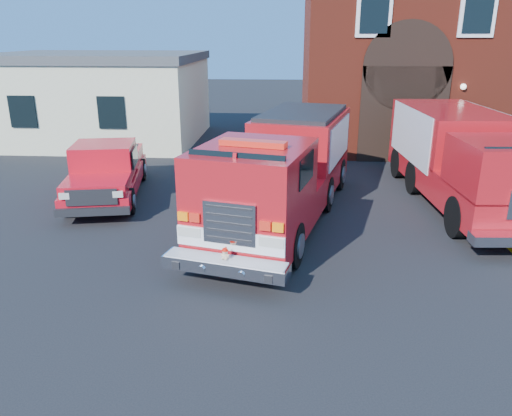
# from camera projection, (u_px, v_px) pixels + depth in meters

# --- Properties ---
(ground) EXTENTS (100.00, 100.00, 0.00)m
(ground) POSITION_uv_depth(u_px,v_px,m) (259.00, 239.00, 13.48)
(ground) COLOR black
(ground) RESTS_ON ground
(parking_stripe_near) EXTENTS (0.12, 3.00, 0.01)m
(parking_stripe_near) POSITION_uv_depth(u_px,v_px,m) (492.00, 231.00, 14.01)
(parking_stripe_near) COLOR yellow
(parking_stripe_near) RESTS_ON ground
(parking_stripe_mid) EXTENTS (0.12, 3.00, 0.01)m
(parking_stripe_mid) POSITION_uv_depth(u_px,v_px,m) (458.00, 198.00, 16.83)
(parking_stripe_mid) COLOR yellow
(parking_stripe_mid) RESTS_ON ground
(parking_stripe_far) EXTENTS (0.12, 3.00, 0.01)m
(parking_stripe_far) POSITION_uv_depth(u_px,v_px,m) (434.00, 174.00, 19.66)
(parking_stripe_far) COLOR yellow
(parking_stripe_far) RESTS_ON ground
(fire_station) EXTENTS (15.20, 10.20, 8.45)m
(fire_station) POSITION_uv_depth(u_px,v_px,m) (458.00, 55.00, 24.67)
(fire_station) COLOR maroon
(fire_station) RESTS_ON ground
(side_building) EXTENTS (10.20, 8.20, 4.35)m
(side_building) POSITION_uv_depth(u_px,v_px,m) (100.00, 96.00, 25.56)
(side_building) COLOR #EAEBC2
(side_building) RESTS_ON ground
(fire_engine) EXTENTS (4.85, 9.80, 2.91)m
(fire_engine) POSITION_uv_depth(u_px,v_px,m) (284.00, 169.00, 14.56)
(fire_engine) COLOR black
(fire_engine) RESTS_ON ground
(pickup_truck) EXTENTS (3.11, 6.06, 1.89)m
(pickup_truck) POSITION_uv_depth(u_px,v_px,m) (107.00, 171.00, 16.69)
(pickup_truck) COLOR black
(pickup_truck) RESTS_ON ground
(secondary_truck) EXTENTS (3.23, 8.93, 2.85)m
(secondary_truck) POSITION_uv_depth(u_px,v_px,m) (463.00, 156.00, 15.91)
(secondary_truck) COLOR black
(secondary_truck) RESTS_ON ground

